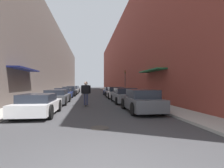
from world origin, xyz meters
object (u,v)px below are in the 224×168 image
object	(u,v)px
traffic_light	(125,80)
parked_car_left_5	(75,89)
parked_car_left_0	(39,105)
parked_car_right_1	(124,96)
parked_car_left_2	(63,94)
parked_car_right_3	(110,91)
parked_car_left_1	(57,97)
parked_car_right_2	(115,93)
parked_car_left_3	(69,91)
parked_car_right_0	(141,101)
parked_car_left_4	(73,90)
skateboarder	(86,91)
manhole_cover	(100,128)

from	to	relation	value
traffic_light	parked_car_left_5	bearing A→B (deg)	128.23
parked_car_left_0	traffic_light	world-z (taller)	traffic_light
parked_car_left_0	traffic_light	bearing A→B (deg)	62.96
parked_car_left_5	parked_car_right_1	bearing A→B (deg)	-73.59
parked_car_left_2	parked_car_right_3	xyz separation A→B (m)	(6.08, 5.79, -0.00)
parked_car_left_1	parked_car_right_3	world-z (taller)	parked_car_right_3
parked_car_right_2	parked_car_left_0	bearing A→B (deg)	-118.28
parked_car_left_3	traffic_light	size ratio (longest dim) A/B	1.18
traffic_light	parked_car_left_0	bearing A→B (deg)	-117.04
parked_car_left_5	parked_car_right_3	size ratio (longest dim) A/B	0.86
parked_car_left_1	parked_car_right_2	world-z (taller)	parked_car_right_2
parked_car_left_1	parked_car_left_5	bearing A→B (deg)	90.44
parked_car_left_1	parked_car_right_0	size ratio (longest dim) A/B	1.05
parked_car_left_4	skateboarder	size ratio (longest dim) A/B	2.38
parked_car_left_2	parked_car_right_0	xyz separation A→B (m)	(6.02, -10.13, 0.06)
parked_car_left_1	parked_car_left_2	size ratio (longest dim) A/B	1.09
parked_car_left_0	parked_car_left_5	world-z (taller)	parked_car_left_5
parked_car_left_2	traffic_light	size ratio (longest dim) A/B	1.12
parked_car_right_1	parked_car_right_2	world-z (taller)	parked_car_right_2
manhole_cover	skateboarder	bearing A→B (deg)	95.32
parked_car_left_0	parked_car_left_5	xyz separation A→B (m)	(-0.17, 26.06, 0.06)
parked_car_left_2	parked_car_right_1	distance (m)	7.78
parked_car_right_0	traffic_light	bearing A→B (deg)	81.86
parked_car_left_4	traffic_light	distance (m)	9.78
parked_car_right_1	manhole_cover	xyz separation A→B (m)	(-2.76, -8.79, -0.63)
parked_car_left_4	parked_car_right_2	size ratio (longest dim) A/B	1.07
parked_car_left_1	parked_car_left_2	world-z (taller)	parked_car_left_2
skateboarder	traffic_light	world-z (taller)	traffic_light
parked_car_left_0	parked_car_right_0	world-z (taller)	parked_car_right_0
parked_car_left_0	manhole_cover	world-z (taller)	parked_car_left_0
parked_car_left_1	parked_car_left_3	distance (m)	10.29
parked_car_left_0	parked_car_left_5	distance (m)	26.06
parked_car_left_1	parked_car_right_1	size ratio (longest dim) A/B	0.96
parked_car_right_3	skateboarder	bearing A→B (deg)	-105.20
parked_car_right_3	traffic_light	xyz separation A→B (m)	(2.13, -0.69, 1.75)
parked_car_left_2	parked_car_left_1	bearing A→B (deg)	-87.88
parked_car_left_5	parked_car_right_0	world-z (taller)	parked_car_right_0
skateboarder	manhole_cover	bearing A→B (deg)	-84.68
parked_car_right_3	manhole_cover	distance (m)	19.70
parked_car_right_2	parked_car_left_5	bearing A→B (deg)	111.20
parked_car_left_3	traffic_light	distance (m)	8.30
parked_car_left_4	manhole_cover	world-z (taller)	parked_car_left_4
parked_car_right_1	traffic_light	xyz separation A→B (m)	(2.17, 10.01, 1.70)
skateboarder	parked_car_right_0	bearing A→B (deg)	-43.95
parked_car_left_2	parked_car_right_0	bearing A→B (deg)	-59.27
parked_car_left_5	skateboarder	distance (m)	22.50
parked_car_left_5	parked_car_right_3	world-z (taller)	parked_car_left_5
parked_car_left_4	parked_car_right_3	bearing A→B (deg)	-36.88
parked_car_left_1	skateboarder	xyz separation A→B (m)	(2.45, -1.72, 0.56)
parked_car_left_0	parked_car_right_2	xyz separation A→B (m)	(5.78, 10.74, 0.07)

